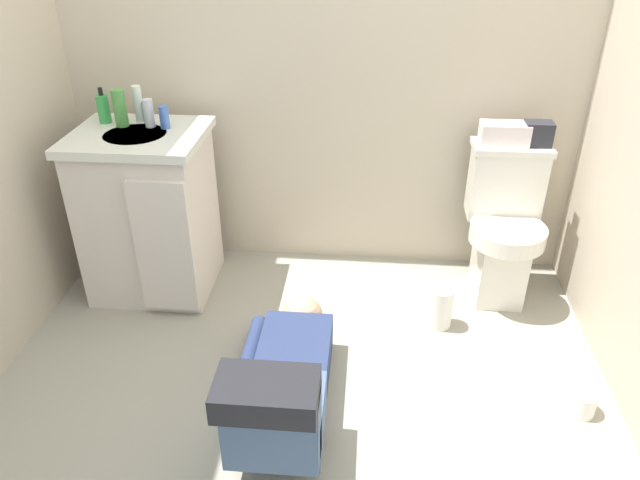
# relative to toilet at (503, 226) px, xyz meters

# --- Properties ---
(ground_plane) EXTENTS (3.02, 3.10, 0.04)m
(ground_plane) POSITION_rel_toilet_xyz_m (-0.90, -0.79, -0.39)
(ground_plane) COLOR gray
(wall_back) EXTENTS (2.68, 0.08, 2.40)m
(wall_back) POSITION_rel_toilet_xyz_m (-0.90, 0.30, 0.83)
(wall_back) COLOR beige
(wall_back) RESTS_ON ground_plane
(toilet) EXTENTS (0.36, 0.46, 0.75)m
(toilet) POSITION_rel_toilet_xyz_m (0.00, 0.00, 0.00)
(toilet) COLOR silver
(toilet) RESTS_ON ground_plane
(vanity_cabinet) EXTENTS (0.60, 0.53, 0.82)m
(vanity_cabinet) POSITION_rel_toilet_xyz_m (-1.71, -0.10, 0.05)
(vanity_cabinet) COLOR beige
(vanity_cabinet) RESTS_ON ground_plane
(faucet) EXTENTS (0.02, 0.02, 0.10)m
(faucet) POSITION_rel_toilet_xyz_m (-1.71, 0.04, 0.50)
(faucet) COLOR silver
(faucet) RESTS_ON vanity_cabinet
(person_plumber) EXTENTS (0.39, 1.06, 0.52)m
(person_plumber) POSITION_rel_toilet_xyz_m (-0.93, -0.95, -0.19)
(person_plumber) COLOR navy
(person_plumber) RESTS_ON ground_plane
(tissue_box) EXTENTS (0.22, 0.11, 0.10)m
(tissue_box) POSITION_rel_toilet_xyz_m (-0.05, 0.09, 0.43)
(tissue_box) COLOR silver
(tissue_box) RESTS_ON toilet
(toiletry_bag) EXTENTS (0.12, 0.09, 0.11)m
(toiletry_bag) POSITION_rel_toilet_xyz_m (0.10, 0.09, 0.44)
(toiletry_bag) COLOR #26262D
(toiletry_bag) RESTS_ON toilet
(soap_dispenser) EXTENTS (0.06, 0.06, 0.17)m
(soap_dispenser) POSITION_rel_toilet_xyz_m (-1.90, 0.02, 0.52)
(soap_dispenser) COLOR green
(soap_dispenser) RESTS_ON vanity_cabinet
(bottle_green) EXTENTS (0.06, 0.06, 0.17)m
(bottle_green) POSITION_rel_toilet_xyz_m (-1.80, -0.02, 0.54)
(bottle_green) COLOR #4F9A45
(bottle_green) RESTS_ON vanity_cabinet
(bottle_white) EXTENTS (0.04, 0.04, 0.17)m
(bottle_white) POSITION_rel_toilet_xyz_m (-1.74, 0.05, 0.54)
(bottle_white) COLOR white
(bottle_white) RESTS_ON vanity_cabinet
(bottle_clear) EXTENTS (0.04, 0.04, 0.13)m
(bottle_clear) POSITION_rel_toilet_xyz_m (-1.67, -0.01, 0.52)
(bottle_clear) COLOR silver
(bottle_clear) RESTS_ON vanity_cabinet
(bottle_blue) EXTENTS (0.04, 0.04, 0.10)m
(bottle_blue) POSITION_rel_toilet_xyz_m (-1.60, -0.03, 0.50)
(bottle_blue) COLOR #4169BE
(bottle_blue) RESTS_ON vanity_cabinet
(paper_towel_roll) EXTENTS (0.11, 0.11, 0.20)m
(paper_towel_roll) POSITION_rel_toilet_xyz_m (-0.30, -0.32, -0.27)
(paper_towel_roll) COLOR white
(paper_towel_roll) RESTS_ON ground_plane
(toilet_paper_roll) EXTENTS (0.11, 0.11, 0.10)m
(toilet_paper_roll) POSITION_rel_toilet_xyz_m (0.20, -0.82, -0.32)
(toilet_paper_roll) COLOR white
(toilet_paper_roll) RESTS_ON ground_plane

